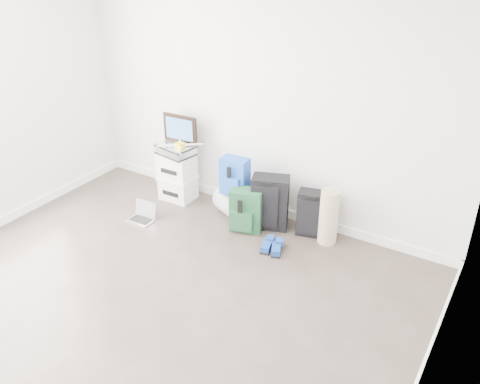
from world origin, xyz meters
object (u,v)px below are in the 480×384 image
Objects in this scene: boxes_stack at (178,176)px; duffel_bag at (236,205)px; briefcase at (176,150)px; laptop at (143,216)px; carry_on at (312,214)px; large_suitcase at (270,203)px.

boxes_stack is 0.84m from duffel_bag.
boxes_stack is 1.41× the size of briefcase.
boxes_stack is 0.66m from laptop.
carry_on is at bearing 20.87° from laptop.
briefcase is 1.29m from large_suitcase.
boxes_stack is 1.15× the size of carry_on.
large_suitcase is (0.42, 0.02, 0.14)m from duffel_bag.
laptop is at bearing -172.80° from carry_on.
briefcase reaches higher than carry_on.
briefcase reaches higher than laptop.
briefcase is at bearing 168.14° from carry_on.
briefcase is 0.96m from duffel_bag.
briefcase is 0.68× the size of large_suitcase.
carry_on is (1.70, 0.10, -0.04)m from boxes_stack.
large_suitcase is at bearing 23.98° from laptop.
laptop is (-1.73, -0.71, -0.20)m from carry_on.
boxes_stack is at bearing 168.14° from carry_on.
large_suitcase is at bearing 9.93° from briefcase.
boxes_stack is at bearing -169.81° from briefcase.
boxes_stack is 1.13× the size of duffel_bag.
duffel_bag is at bearing 172.72° from carry_on.
duffel_bag is 1.05m from laptop.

